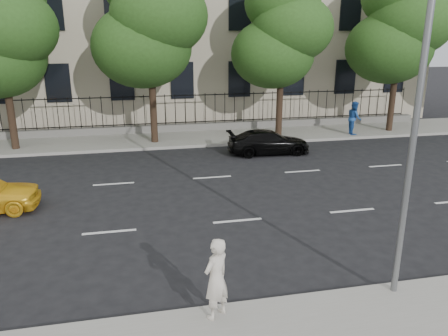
% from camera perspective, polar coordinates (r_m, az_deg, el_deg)
% --- Properties ---
extents(ground, '(120.00, 120.00, 0.00)m').
position_cam_1_polar(ground, '(11.95, 4.68, -11.69)').
color(ground, black).
rests_on(ground, ground).
extents(far_sidewalk, '(60.00, 4.00, 0.15)m').
position_cam_1_polar(far_sidewalk, '(24.86, -4.50, 3.94)').
color(far_sidewalk, gray).
rests_on(far_sidewalk, ground).
extents(lane_markings, '(49.60, 4.62, 0.01)m').
position_cam_1_polar(lane_markings, '(16.14, -0.11, -3.69)').
color(lane_markings, silver).
rests_on(lane_markings, ground).
extents(iron_fence, '(30.00, 0.50, 2.20)m').
position_cam_1_polar(iron_fence, '(26.39, -5.03, 5.98)').
color(iron_fence, slate).
rests_on(iron_fence, far_sidewalk).
extents(street_light, '(0.25, 3.32, 8.05)m').
position_cam_1_polar(street_light, '(9.97, 22.74, 12.37)').
color(street_light, slate).
rests_on(street_light, near_sidewalk).
extents(tree_b, '(5.53, 5.12, 8.97)m').
position_cam_1_polar(tree_b, '(24.09, -27.14, 15.61)').
color(tree_b, '#382619').
rests_on(tree_b, far_sidewalk).
extents(tree_c, '(5.89, 5.50, 9.80)m').
position_cam_1_polar(tree_c, '(23.40, -9.69, 18.57)').
color(tree_c, '#382619').
rests_on(tree_c, far_sidewalk).
extents(tree_d, '(5.34, 4.94, 8.84)m').
position_cam_1_polar(tree_d, '(24.74, 7.57, 17.25)').
color(tree_d, '#382619').
rests_on(tree_d, far_sidewalk).
extents(tree_e, '(5.71, 5.31, 9.46)m').
position_cam_1_polar(tree_e, '(27.84, 21.97, 16.93)').
color(tree_e, '#382619').
rests_on(tree_e, far_sidewalk).
extents(black_sedan, '(4.15, 1.84, 1.18)m').
position_cam_1_polar(black_sedan, '(21.79, 5.85, 3.40)').
color(black_sedan, black).
rests_on(black_sedan, ground).
extents(woman_near, '(0.77, 0.72, 1.76)m').
position_cam_1_polar(woman_near, '(9.07, -1.04, -14.25)').
color(woman_near, beige).
rests_on(woman_near, near_sidewalk).
extents(pedestrian_far, '(0.91, 1.06, 1.89)m').
position_cam_1_polar(pedestrian_far, '(26.35, 16.65, 6.30)').
color(pedestrian_far, '#204E9B').
rests_on(pedestrian_far, far_sidewalk).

